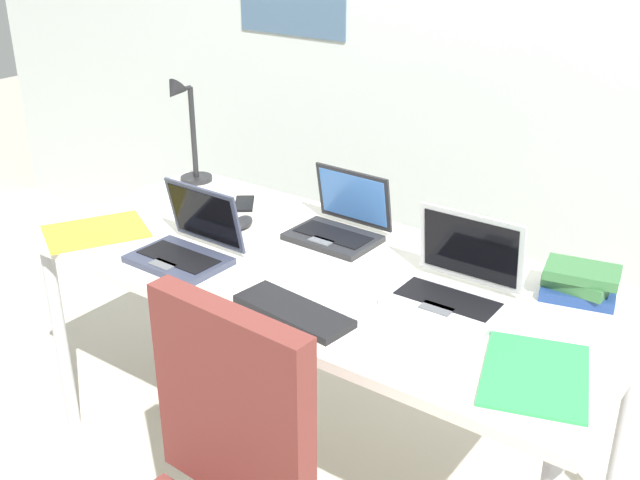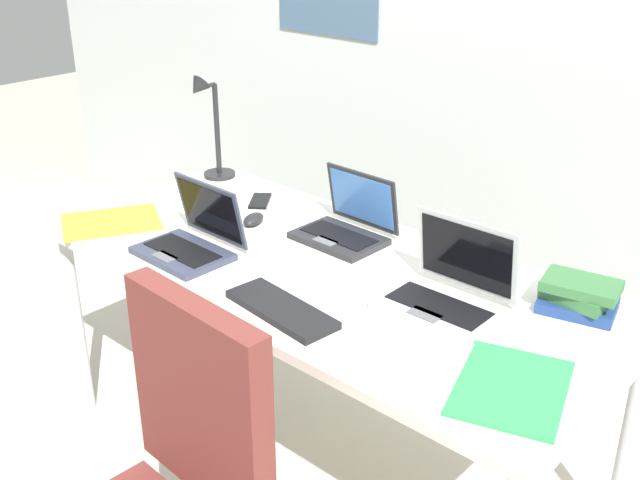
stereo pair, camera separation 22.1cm
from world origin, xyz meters
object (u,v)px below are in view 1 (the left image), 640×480
(laptop_near_mouse, at_px, (187,246))
(computer_mouse, at_px, (243,222))
(cell_phone, at_px, (244,204))
(book_stack, at_px, (580,283))
(paper_folder_far_corner, at_px, (96,231))
(desk_lamp, at_px, (186,132))
(laptop_front_left, at_px, (339,225))
(paper_folder_near_mouse, at_px, (535,375))
(pill_bottle, at_px, (212,215))
(external_keyboard, at_px, (293,311))
(laptop_center, at_px, (455,285))

(laptop_near_mouse, xyz_separation_m, computer_mouse, (-0.02, 0.28, -0.03))
(laptop_near_mouse, distance_m, cell_phone, 0.45)
(cell_phone, relative_size, book_stack, 0.62)
(book_stack, bearing_deg, paper_folder_far_corner, -161.02)
(desk_lamp, distance_m, laptop_front_left, 0.75)
(desk_lamp, relative_size, cell_phone, 2.94)
(book_stack, xyz_separation_m, paper_folder_near_mouse, (0.05, -0.42, -0.04))
(book_stack, distance_m, paper_folder_far_corner, 1.48)
(desk_lamp, xyz_separation_m, laptop_near_mouse, (0.46, -0.47, -0.15))
(laptop_near_mouse, relative_size, computer_mouse, 2.97)
(pill_bottle, height_order, book_stack, book_stack)
(external_keyboard, bearing_deg, cell_phone, 146.45)
(external_keyboard, distance_m, paper_folder_far_corner, 0.83)
(desk_lamp, xyz_separation_m, computer_mouse, (0.44, -0.20, -0.18))
(computer_mouse, height_order, paper_folder_near_mouse, computer_mouse)
(computer_mouse, height_order, cell_phone, computer_mouse)
(book_stack, relative_size, paper_folder_near_mouse, 0.71)
(laptop_near_mouse, distance_m, paper_folder_near_mouse, 1.07)
(pill_bottle, bearing_deg, paper_folder_far_corner, -136.72)
(laptop_front_left, bearing_deg, laptop_center, -18.00)
(laptop_near_mouse, relative_size, pill_bottle, 3.61)
(computer_mouse, bearing_deg, external_keyboard, -55.13)
(desk_lamp, xyz_separation_m, external_keyboard, (0.91, -0.55, -0.19))
(cell_phone, distance_m, paper_folder_far_corner, 0.51)
(laptop_center, bearing_deg, paper_folder_far_corner, -166.56)
(computer_mouse, relative_size, paper_folder_near_mouse, 0.31)
(laptop_front_left, bearing_deg, desk_lamp, 173.76)
(desk_lamp, relative_size, pill_bottle, 5.07)
(laptop_front_left, relative_size, pill_bottle, 3.51)
(laptop_center, xyz_separation_m, paper_folder_near_mouse, (0.31, -0.21, -0.04))
(laptop_center, xyz_separation_m, cell_phone, (-0.90, 0.19, -0.04))
(external_keyboard, distance_m, pill_bottle, 0.64)
(cell_phone, bearing_deg, external_keyboard, -77.01)
(laptop_center, distance_m, paper_folder_near_mouse, 0.38)
(computer_mouse, xyz_separation_m, book_stack, (1.04, 0.17, 0.03))
(external_keyboard, bearing_deg, laptop_near_mouse, 176.81)
(laptop_center, distance_m, external_keyboard, 0.44)
(laptop_center, height_order, cell_phone, laptop_center)
(external_keyboard, relative_size, paper_folder_far_corner, 1.06)
(pill_bottle, bearing_deg, external_keyboard, -27.96)
(pill_bottle, relative_size, book_stack, 0.36)
(external_keyboard, relative_size, book_stack, 1.50)
(laptop_near_mouse, height_order, cell_phone, laptop_near_mouse)
(external_keyboard, relative_size, cell_phone, 2.43)
(laptop_center, bearing_deg, pill_bottle, -178.97)
(laptop_center, height_order, paper_folder_near_mouse, laptop_center)
(laptop_center, bearing_deg, desk_lamp, 168.98)
(laptop_front_left, xyz_separation_m, external_keyboard, (0.18, -0.47, -0.03))
(computer_mouse, relative_size, paper_folder_far_corner, 0.31)
(desk_lamp, bearing_deg, pill_bottle, -35.59)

